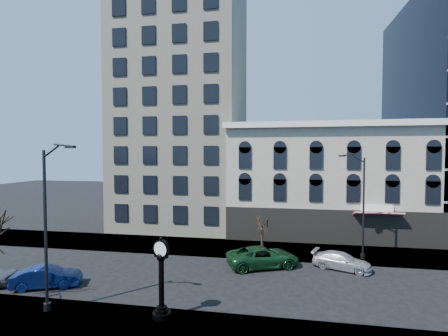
# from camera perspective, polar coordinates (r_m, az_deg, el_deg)

# --- Properties ---
(ground) EXTENTS (160.00, 160.00, 0.00)m
(ground) POSITION_cam_1_polar(r_m,az_deg,el_deg) (25.45, -6.34, -18.65)
(ground) COLOR black
(ground) RESTS_ON ground
(sidewalk_far) EXTENTS (160.00, 6.00, 0.12)m
(sidewalk_far) POSITION_cam_1_polar(r_m,az_deg,el_deg) (32.80, -2.30, -13.69)
(sidewalk_far) COLOR gray
(sidewalk_far) RESTS_ON ground
(cream_tower) EXTENTS (15.90, 15.40, 42.50)m
(cream_tower) POSITION_cam_1_polar(r_m,az_deg,el_deg) (44.80, -7.20, 15.48)
(cream_tower) COLOR beige
(cream_tower) RESTS_ON ground
(victorian_row) EXTENTS (22.60, 11.19, 12.50)m
(victorian_row) POSITION_cam_1_polar(r_m,az_deg,el_deg) (39.18, 17.71, -2.34)
(victorian_row) COLOR #B1A792
(victorian_row) RESTS_ON ground
(street_clock) EXTENTS (1.02, 1.02, 4.49)m
(street_clock) POSITION_cam_1_polar(r_m,az_deg,el_deg) (19.23, -10.95, -18.91)
(street_clock) COLOR black
(street_clock) RESTS_ON sidewalk_near
(street_lamp_near) EXTENTS (2.53, 0.66, 9.79)m
(street_lamp_near) POSITION_cam_1_polar(r_m,az_deg,el_deg) (20.56, -27.68, -2.38)
(street_lamp_near) COLOR black
(street_lamp_near) RESTS_ON sidewalk_near
(street_lamp_far) EXTENTS (2.39, 0.64, 9.25)m
(street_lamp_far) POSITION_cam_1_polar(r_m,az_deg,el_deg) (30.10, 22.21, -1.66)
(street_lamp_far) COLOR black
(street_lamp_far) RESTS_ON sidewalk_far
(bare_tree_far) EXTENTS (2.38, 2.38, 4.09)m
(bare_tree_far) POSITION_cam_1_polar(r_m,az_deg,el_deg) (30.67, 6.72, -8.81)
(bare_tree_far) COLOR #2F2217
(bare_tree_far) RESTS_ON sidewalk_far
(car_near_b) EXTENTS (4.61, 3.07, 1.44)m
(car_near_b) POSITION_cam_1_polar(r_m,az_deg,el_deg) (26.45, -28.69, -16.45)
(car_near_b) COLOR #0C194C
(car_near_b) RESTS_ON ground
(car_far_a) EXTENTS (6.44, 4.75, 1.63)m
(car_far_a) POSITION_cam_1_polar(r_m,az_deg,el_deg) (27.48, 6.82, -15.25)
(car_far_a) COLOR #143F1E
(car_far_a) RESTS_ON ground
(car_far_b) EXTENTS (4.89, 3.34, 1.31)m
(car_far_b) POSITION_cam_1_polar(r_m,az_deg,el_deg) (28.44, 19.99, -15.09)
(car_far_b) COLOR #A5A8AD
(car_far_b) RESTS_ON ground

